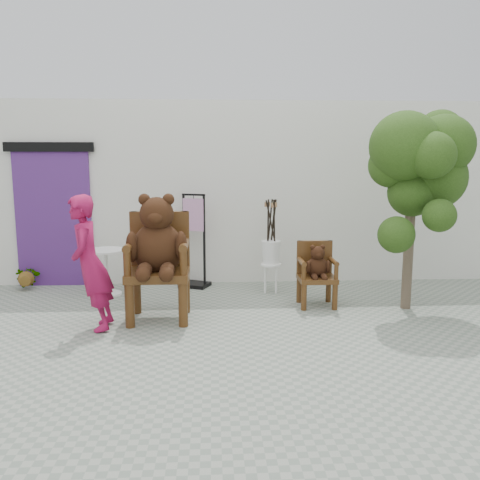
{
  "coord_description": "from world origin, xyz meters",
  "views": [
    {
      "loc": [
        -0.44,
        -5.76,
        2.08
      ],
      "look_at": [
        -0.05,
        1.2,
        0.95
      ],
      "focal_mm": 38.0,
      "sensor_mm": 36.0,
      "label": 1
    }
  ],
  "objects_px": {
    "display_stand": "(194,251)",
    "person": "(90,264)",
    "stool_bucket": "(271,252)",
    "chair_small": "(317,268)",
    "tree": "(422,163)",
    "cafe_table": "(106,267)",
    "chair_big": "(158,249)"
  },
  "relations": [
    {
      "from": "cafe_table",
      "to": "chair_big",
      "type": "bearing_deg",
      "value": -53.27
    },
    {
      "from": "person",
      "to": "stool_bucket",
      "type": "height_order",
      "value": "person"
    },
    {
      "from": "person",
      "to": "cafe_table",
      "type": "distance_m",
      "value": 1.65
    },
    {
      "from": "cafe_table",
      "to": "stool_bucket",
      "type": "relative_size",
      "value": 0.48
    },
    {
      "from": "chair_small",
      "to": "stool_bucket",
      "type": "relative_size",
      "value": 0.62
    },
    {
      "from": "person",
      "to": "cafe_table",
      "type": "bearing_deg",
      "value": -179.3
    },
    {
      "from": "chair_small",
      "to": "cafe_table",
      "type": "relative_size",
      "value": 1.29
    },
    {
      "from": "chair_big",
      "to": "person",
      "type": "distance_m",
      "value": 0.86
    },
    {
      "from": "tree",
      "to": "display_stand",
      "type": "bearing_deg",
      "value": 155.3
    },
    {
      "from": "person",
      "to": "tree",
      "type": "relative_size",
      "value": 0.6
    },
    {
      "from": "chair_big",
      "to": "stool_bucket",
      "type": "relative_size",
      "value": 1.13
    },
    {
      "from": "stool_bucket",
      "to": "tree",
      "type": "distance_m",
      "value": 2.54
    },
    {
      "from": "display_stand",
      "to": "tree",
      "type": "bearing_deg",
      "value": -0.48
    },
    {
      "from": "chair_big",
      "to": "cafe_table",
      "type": "height_order",
      "value": "chair_big"
    },
    {
      "from": "stool_bucket",
      "to": "cafe_table",
      "type": "bearing_deg",
      "value": -179.75
    },
    {
      "from": "display_stand",
      "to": "stool_bucket",
      "type": "relative_size",
      "value": 1.04
    },
    {
      "from": "stool_bucket",
      "to": "tree",
      "type": "relative_size",
      "value": 0.53
    },
    {
      "from": "chair_big",
      "to": "stool_bucket",
      "type": "xyz_separation_m",
      "value": [
        1.61,
        1.25,
        -0.29
      ]
    },
    {
      "from": "person",
      "to": "display_stand",
      "type": "height_order",
      "value": "person"
    },
    {
      "from": "stool_bucket",
      "to": "tree",
      "type": "bearing_deg",
      "value": -27.87
    },
    {
      "from": "cafe_table",
      "to": "tree",
      "type": "distance_m",
      "value": 4.8
    },
    {
      "from": "chair_small",
      "to": "person",
      "type": "height_order",
      "value": "person"
    },
    {
      "from": "tree",
      "to": "person",
      "type": "bearing_deg",
      "value": -171.94
    },
    {
      "from": "display_stand",
      "to": "person",
      "type": "bearing_deg",
      "value": -95.92
    },
    {
      "from": "chair_small",
      "to": "tree",
      "type": "xyz_separation_m",
      "value": [
        1.34,
        -0.25,
        1.47
      ]
    },
    {
      "from": "chair_small",
      "to": "tree",
      "type": "height_order",
      "value": "tree"
    },
    {
      "from": "chair_big",
      "to": "tree",
      "type": "height_order",
      "value": "tree"
    },
    {
      "from": "chair_small",
      "to": "cafe_table",
      "type": "height_order",
      "value": "chair_small"
    },
    {
      "from": "chair_small",
      "to": "display_stand",
      "type": "bearing_deg",
      "value": 146.36
    },
    {
      "from": "person",
      "to": "stool_bucket",
      "type": "relative_size",
      "value": 1.13
    },
    {
      "from": "tree",
      "to": "chair_big",
      "type": "bearing_deg",
      "value": -175.98
    },
    {
      "from": "cafe_table",
      "to": "person",
      "type": "bearing_deg",
      "value": -84.62
    }
  ]
}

